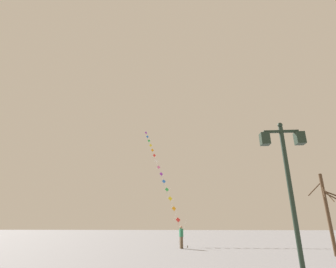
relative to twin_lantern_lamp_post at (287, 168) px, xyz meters
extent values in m
plane|color=gray|center=(-2.14, 13.64, -3.44)|extent=(160.00, 160.00, 0.00)
cylinder|color=#1E2D23|center=(0.00, 0.00, -1.03)|extent=(0.14, 0.14, 4.82)
sphere|color=#1E2D23|center=(0.00, 0.00, 1.46)|extent=(0.16, 0.16, 0.16)
cube|color=#1E2D23|center=(0.00, 0.00, 1.23)|extent=(1.11, 0.08, 0.08)
cube|color=#1E2D23|center=(-0.55, 0.00, 0.98)|extent=(0.28, 0.28, 0.40)
cube|color=beige|center=(-0.55, 0.00, 0.98)|extent=(0.19, 0.19, 0.30)
cube|color=#1E2D23|center=(0.55, 0.00, 0.98)|extent=(0.28, 0.28, 0.40)
cube|color=beige|center=(0.55, 0.00, 0.98)|extent=(0.19, 0.19, 0.30)
cylinder|color=brown|center=(-3.20, 14.71, -3.35)|extent=(0.06, 0.06, 0.18)
cylinder|color=silver|center=(-3.61, 15.75, -2.24)|extent=(0.85, 2.10, 2.05)
cylinder|color=silver|center=(-4.24, 17.33, -0.69)|extent=(0.46, 1.11, 1.09)
cylinder|color=silver|center=(-4.67, 18.43, 0.38)|extent=(0.46, 1.11, 1.09)
cylinder|color=silver|center=(-5.10, 19.52, 1.45)|extent=(0.46, 1.11, 1.09)
cylinder|color=silver|center=(-5.53, 20.62, 2.52)|extent=(0.46, 1.11, 1.09)
cylinder|color=silver|center=(-5.96, 21.71, 3.59)|extent=(0.46, 1.11, 1.09)
cylinder|color=silver|center=(-6.39, 22.80, 4.66)|extent=(0.46, 1.11, 1.09)
cylinder|color=silver|center=(-6.82, 23.90, 5.73)|extent=(0.46, 1.11, 1.09)
cylinder|color=silver|center=(-7.26, 24.99, 6.80)|extent=(0.46, 1.11, 1.09)
cylinder|color=silver|center=(-7.69, 26.08, 7.87)|extent=(0.46, 1.11, 1.09)
cylinder|color=silver|center=(-8.12, 27.18, 8.94)|extent=(0.46, 1.11, 1.09)
cylinder|color=silver|center=(-8.55, 28.27, 10.01)|extent=(0.46, 1.11, 1.09)
cylinder|color=silver|center=(-8.98, 29.37, 11.08)|extent=(0.46, 1.11, 1.09)
cylinder|color=silver|center=(-9.41, 30.46, 12.15)|extent=(0.46, 1.11, 1.09)
cube|color=red|center=(-4.02, 16.79, -1.23)|extent=(0.44, 0.13, 0.46)
cylinder|color=red|center=(-4.02, 16.79, -1.53)|extent=(0.02, 0.03, 0.26)
cube|color=orange|center=(-4.45, 17.88, -0.16)|extent=(0.43, 0.17, 0.46)
cylinder|color=orange|center=(-4.45, 17.88, -0.43)|extent=(0.03, 0.04, 0.21)
cube|color=yellow|center=(-4.88, 18.98, 0.91)|extent=(0.45, 0.09, 0.46)
cylinder|color=yellow|center=(-4.88, 18.98, 0.61)|extent=(0.02, 0.02, 0.26)
cube|color=green|center=(-5.31, 20.07, 1.98)|extent=(0.43, 0.18, 0.46)
cylinder|color=green|center=(-5.31, 20.07, 1.68)|extent=(0.02, 0.03, 0.26)
cube|color=blue|center=(-5.75, 21.16, 3.05)|extent=(0.45, 0.08, 0.46)
cylinder|color=blue|center=(-5.75, 21.16, 2.72)|extent=(0.02, 0.03, 0.31)
cube|color=purple|center=(-6.18, 22.26, 4.12)|extent=(0.45, 0.10, 0.46)
cylinder|color=purple|center=(-6.18, 22.26, 3.83)|extent=(0.02, 0.05, 0.25)
cube|color=pink|center=(-6.61, 23.35, 5.20)|extent=(0.44, 0.15, 0.46)
cylinder|color=pink|center=(-6.61, 23.35, 4.91)|extent=(0.03, 0.04, 0.22)
cube|color=white|center=(-7.04, 24.44, 6.27)|extent=(0.43, 0.17, 0.46)
cylinder|color=white|center=(-7.04, 24.44, 5.94)|extent=(0.03, 0.04, 0.30)
cube|color=red|center=(-7.47, 25.54, 7.34)|extent=(0.44, 0.15, 0.46)
cylinder|color=red|center=(-7.47, 25.54, 7.02)|extent=(0.03, 0.04, 0.28)
cube|color=orange|center=(-7.90, 26.63, 8.41)|extent=(0.45, 0.09, 0.46)
cylinder|color=orange|center=(-7.90, 26.63, 8.09)|extent=(0.02, 0.05, 0.28)
cube|color=yellow|center=(-8.33, 27.73, 9.48)|extent=(0.45, 0.09, 0.46)
cylinder|color=yellow|center=(-8.33, 27.73, 9.19)|extent=(0.02, 0.02, 0.23)
cube|color=green|center=(-8.77, 28.82, 10.55)|extent=(0.45, 0.09, 0.46)
cylinder|color=green|center=(-8.77, 28.82, 10.21)|extent=(0.02, 0.05, 0.33)
cube|color=blue|center=(-9.20, 29.91, 11.62)|extent=(0.45, 0.11, 0.46)
cylinder|color=blue|center=(-9.20, 29.91, 11.28)|extent=(0.02, 0.02, 0.32)
cube|color=purple|center=(-9.63, 31.01, 12.69)|extent=(0.38, 0.27, 0.46)
cylinder|color=purple|center=(-9.63, 31.01, 12.41)|extent=(0.03, 0.03, 0.21)
cube|color=brown|center=(-3.68, 13.88, -2.99)|extent=(0.28, 0.35, 0.90)
cube|color=#26724C|center=(-3.68, 13.88, -2.26)|extent=(0.34, 0.43, 0.60)
sphere|color=tan|center=(-3.68, 13.88, -1.84)|extent=(0.22, 0.22, 0.22)
cylinder|color=#26724C|center=(-3.75, 14.09, -2.09)|extent=(0.20, 0.40, 0.50)
cylinder|color=#4C3826|center=(5.63, 9.22, -0.97)|extent=(0.21, 0.21, 4.94)
cylinder|color=#4C3826|center=(5.63, 8.72, 0.11)|extent=(0.06, 1.02, 0.98)
cylinder|color=#4C3826|center=(6.12, 8.99, -0.08)|extent=(1.06, 0.54, 0.86)
cylinder|color=#4C3826|center=(6.23, 9.10, 0.11)|extent=(1.24, 0.33, 0.64)
cylinder|color=#4C3826|center=(5.48, 8.90, 0.31)|extent=(0.38, 0.71, 0.83)
cylinder|color=#4C3826|center=(5.33, 9.64, 0.58)|extent=(0.68, 0.92, 0.84)
camera|label=1|loc=(-3.16, -8.12, -1.68)|focal=27.22mm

